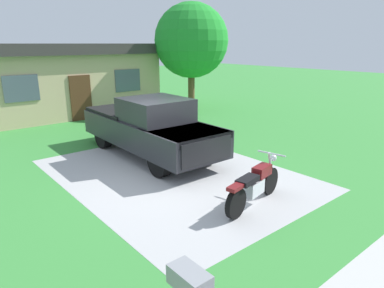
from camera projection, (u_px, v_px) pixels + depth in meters
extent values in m
plane|color=#3A8B3B|center=(174.00, 174.00, 9.58)|extent=(80.00, 80.00, 0.00)
cube|color=#AFAFAF|center=(174.00, 174.00, 9.58)|extent=(5.45, 7.39, 0.01)
cylinder|color=black|center=(270.00, 181.00, 8.25)|extent=(0.67, 0.25, 0.66)
cylinder|color=black|center=(236.00, 203.00, 7.09)|extent=(0.67, 0.25, 0.66)
cube|color=silver|center=(254.00, 188.00, 7.63)|extent=(0.60, 0.37, 0.32)
cube|color=maroon|center=(262.00, 171.00, 7.81)|extent=(0.56, 0.36, 0.24)
cube|color=black|center=(248.00, 180.00, 7.32)|extent=(0.64, 0.40, 0.12)
cube|color=maroon|center=(236.00, 187.00, 6.99)|extent=(0.51, 0.29, 0.08)
cylinder|color=silver|center=(271.00, 166.00, 8.15)|extent=(0.34, 0.13, 0.77)
cylinder|color=silver|center=(272.00, 154.00, 8.06)|extent=(0.18, 0.69, 0.04)
sphere|color=silver|center=(273.00, 158.00, 8.19)|extent=(0.16, 0.16, 0.16)
cylinder|color=black|center=(205.00, 150.00, 10.29)|extent=(0.31, 0.84, 0.84)
cylinder|color=black|center=(160.00, 162.00, 9.30)|extent=(0.31, 0.84, 0.84)
cylinder|color=black|center=(144.00, 129.00, 12.90)|extent=(0.31, 0.84, 0.84)
cylinder|color=black|center=(103.00, 136.00, 11.91)|extent=(0.31, 0.84, 0.84)
cube|color=#28282D|center=(149.00, 131.00, 11.03)|extent=(2.08, 5.63, 0.80)
cube|color=#28282D|center=(185.00, 133.00, 9.57)|extent=(1.93, 1.93, 0.20)
cube|color=#28282D|center=(155.00, 110.00, 10.52)|extent=(1.83, 1.93, 0.70)
cube|color=#3F4C56|center=(171.00, 117.00, 9.95)|extent=(1.70, 0.18, 0.60)
cube|color=black|center=(126.00, 116.00, 12.11)|extent=(1.93, 2.43, 0.50)
cube|color=black|center=(206.00, 151.00, 8.96)|extent=(1.70, 0.12, 0.64)
cube|color=gray|center=(190.00, 279.00, 3.57)|extent=(0.26, 0.48, 0.22)
cylinder|color=brown|center=(191.00, 88.00, 18.74)|extent=(0.36, 0.36, 2.29)
sphere|color=green|center=(191.00, 41.00, 18.03)|extent=(3.88, 3.88, 3.88)
cube|color=tan|center=(61.00, 84.00, 17.78)|extent=(9.00, 5.00, 3.00)
cube|color=#383333|center=(57.00, 49.00, 17.28)|extent=(9.60, 5.60, 0.50)
cube|color=#4C2D19|center=(81.00, 98.00, 16.04)|extent=(1.00, 0.08, 2.10)
cube|color=#4C5966|center=(21.00, 88.00, 14.31)|extent=(1.40, 0.06, 1.10)
cube|color=#4C5966|center=(128.00, 80.00, 17.41)|extent=(1.40, 0.06, 1.10)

